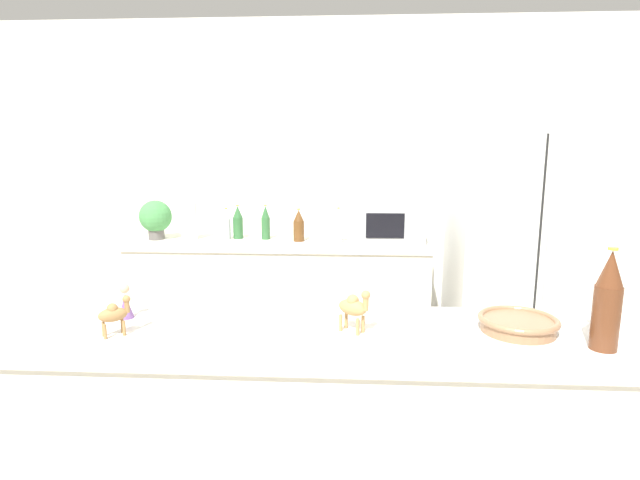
% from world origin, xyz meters
% --- Properties ---
extents(wall_back, '(8.00, 0.06, 2.55)m').
position_xyz_m(wall_back, '(0.00, 2.73, 1.27)').
color(wall_back, silver).
rests_on(wall_back, ground_plane).
extents(back_counter, '(2.17, 0.63, 0.93)m').
position_xyz_m(back_counter, '(-0.52, 2.40, 0.46)').
color(back_counter, silver).
rests_on(back_counter, ground_plane).
extents(refrigerator, '(0.91, 0.75, 1.72)m').
position_xyz_m(refrigerator, '(1.18, 2.32, 0.86)').
color(refrigerator, white).
rests_on(refrigerator, ground_plane).
extents(bar_counter, '(2.21, 0.55, 1.00)m').
position_xyz_m(bar_counter, '(-0.07, 0.38, 0.50)').
color(bar_counter, silver).
rests_on(bar_counter, ground_plane).
extents(potted_plant, '(0.24, 0.24, 0.29)m').
position_xyz_m(potted_plant, '(-1.44, 2.39, 1.09)').
color(potted_plant, '#595451').
rests_on(potted_plant, back_counter).
extents(paper_towel_roll, '(0.12, 0.12, 0.28)m').
position_xyz_m(paper_towel_roll, '(-1.19, 2.38, 1.07)').
color(paper_towel_roll, white).
rests_on(paper_towel_roll, back_counter).
extents(microwave, '(0.48, 0.37, 0.28)m').
position_xyz_m(microwave, '(0.28, 2.42, 1.07)').
color(microwave, '#B2B5BA').
rests_on(microwave, back_counter).
extents(back_bottle_0, '(0.08, 0.08, 0.24)m').
position_xyz_m(back_bottle_0, '(-0.38, 2.37, 1.04)').
color(back_bottle_0, brown).
rests_on(back_bottle_0, back_counter).
extents(back_bottle_1, '(0.08, 0.08, 0.25)m').
position_xyz_m(back_bottle_1, '(-0.84, 2.46, 1.05)').
color(back_bottle_1, '#2D6033').
rests_on(back_bottle_1, back_counter).
extents(back_bottle_2, '(0.06, 0.06, 0.25)m').
position_xyz_m(back_bottle_2, '(-0.09, 2.34, 1.05)').
color(back_bottle_2, '#B2B7BC').
rests_on(back_bottle_2, back_counter).
extents(back_bottle_3, '(0.06, 0.06, 0.23)m').
position_xyz_m(back_bottle_3, '(-0.92, 2.42, 1.04)').
color(back_bottle_3, '#B2B7BC').
rests_on(back_bottle_3, back_counter).
extents(back_bottle_4, '(0.07, 0.07, 0.26)m').
position_xyz_m(back_bottle_4, '(-0.63, 2.44, 1.05)').
color(back_bottle_4, '#2D6033').
rests_on(back_bottle_4, back_counter).
extents(wine_bottle, '(0.08, 0.08, 0.31)m').
position_xyz_m(wine_bottle, '(0.75, 0.28, 1.15)').
color(wine_bottle, '#562D19').
rests_on(wine_bottle, bar_counter).
extents(fruit_bowl, '(0.26, 0.26, 0.05)m').
position_xyz_m(fruit_bowl, '(0.55, 0.41, 1.03)').
color(fruit_bowl, '#8C6647').
rests_on(fruit_bowl, bar_counter).
extents(camel_figurine, '(0.12, 0.10, 0.15)m').
position_xyz_m(camel_figurine, '(0.00, 0.38, 1.09)').
color(camel_figurine, '#A87F4C').
rests_on(camel_figurine, bar_counter).
extents(camel_figurine_second, '(0.10, 0.09, 0.13)m').
position_xyz_m(camel_figurine_second, '(-0.76, 0.30, 1.07)').
color(camel_figurine_second, olive).
rests_on(camel_figurine_second, bar_counter).
extents(wise_man_figurine_crimson, '(0.05, 0.05, 0.13)m').
position_xyz_m(wise_man_figurine_crimson, '(-0.81, 0.47, 1.05)').
color(wise_man_figurine_crimson, '#6B4784').
rests_on(wise_man_figurine_crimson, bar_counter).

